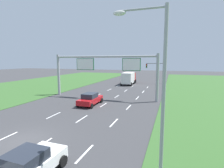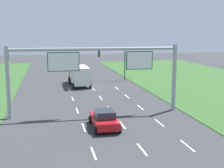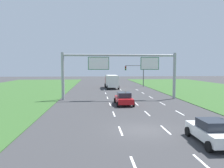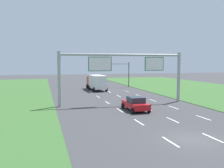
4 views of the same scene
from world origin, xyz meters
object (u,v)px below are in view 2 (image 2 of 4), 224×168
(box_truck, at_px, (79,75))
(traffic_light_mast, at_px, (114,58))
(sign_gantry, at_px, (97,66))
(car_near_red, at_px, (104,119))

(box_truck, relative_size, traffic_light_mast, 1.41)
(sign_gantry, bearing_deg, box_truck, 90.34)
(box_truck, distance_m, traffic_light_mast, 7.85)
(box_truck, relative_size, sign_gantry, 0.46)
(car_near_red, bearing_deg, traffic_light_mast, 75.62)
(car_near_red, distance_m, traffic_light_mast, 27.11)
(car_near_red, relative_size, sign_gantry, 0.26)
(box_truck, distance_m, sign_gantry, 17.72)
(traffic_light_mast, bearing_deg, sign_gantry, -106.43)
(car_near_red, bearing_deg, sign_gantry, 87.97)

